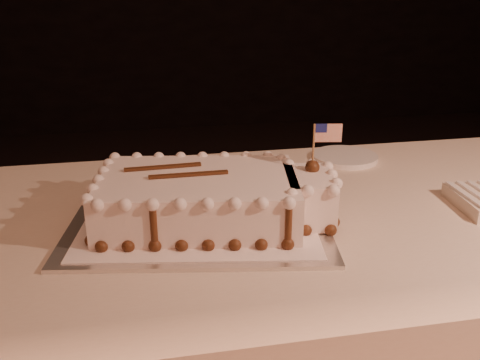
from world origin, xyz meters
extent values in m
cube|color=silver|center=(-0.13, 0.58, 0.75)|extent=(0.54, 0.44, 0.01)
cube|color=white|center=(-0.13, 0.58, 0.76)|extent=(0.49, 0.40, 0.00)
cube|color=white|center=(-0.13, 0.58, 0.80)|extent=(0.40, 0.30, 0.09)
cube|color=white|center=(0.08, 0.55, 0.80)|extent=(0.11, 0.15, 0.09)
sphere|color=#532B14|center=(-0.31, 0.49, 0.77)|extent=(0.02, 0.02, 0.02)
sphere|color=#532B14|center=(-0.26, 0.48, 0.77)|extent=(0.02, 0.02, 0.02)
sphere|color=#532B14|center=(-0.22, 0.47, 0.77)|extent=(0.02, 0.02, 0.02)
sphere|color=#532B14|center=(-0.17, 0.46, 0.77)|extent=(0.02, 0.02, 0.02)
sphere|color=#532B14|center=(-0.13, 0.46, 0.77)|extent=(0.02, 0.02, 0.02)
sphere|color=#532B14|center=(-0.08, 0.45, 0.77)|extent=(0.02, 0.02, 0.02)
sphere|color=#532B14|center=(-0.04, 0.44, 0.77)|extent=(0.02, 0.02, 0.02)
sphere|color=#532B14|center=(0.01, 0.43, 0.77)|extent=(0.02, 0.02, 0.02)
sphere|color=#532B14|center=(0.02, 0.47, 0.77)|extent=(0.02, 0.02, 0.02)
sphere|color=#532B14|center=(0.05, 0.48, 0.77)|extent=(0.02, 0.02, 0.02)
sphere|color=#532B14|center=(0.10, 0.47, 0.77)|extent=(0.02, 0.02, 0.02)
sphere|color=#532B14|center=(0.12, 0.50, 0.77)|extent=(0.02, 0.02, 0.02)
sphere|color=#532B14|center=(0.12, 0.55, 0.77)|extent=(0.02, 0.02, 0.02)
sphere|color=#532B14|center=(0.13, 0.59, 0.77)|extent=(0.02, 0.02, 0.02)
sphere|color=#532B14|center=(0.10, 0.61, 0.77)|extent=(0.02, 0.02, 0.02)
sphere|color=#532B14|center=(0.06, 0.62, 0.77)|extent=(0.02, 0.02, 0.02)
sphere|color=#532B14|center=(0.05, 0.65, 0.77)|extent=(0.02, 0.02, 0.02)
sphere|color=#532B14|center=(0.03, 0.68, 0.77)|extent=(0.02, 0.02, 0.02)
sphere|color=#532B14|center=(-0.01, 0.69, 0.77)|extent=(0.02, 0.02, 0.02)
sphere|color=#532B14|center=(-0.06, 0.69, 0.77)|extent=(0.02, 0.02, 0.02)
sphere|color=#532B14|center=(-0.10, 0.70, 0.77)|extent=(0.02, 0.02, 0.02)
sphere|color=#532B14|center=(-0.15, 0.71, 0.77)|extent=(0.02, 0.02, 0.02)
sphere|color=#532B14|center=(-0.19, 0.72, 0.77)|extent=(0.02, 0.02, 0.02)
sphere|color=#532B14|center=(-0.24, 0.72, 0.77)|extent=(0.02, 0.02, 0.02)
sphere|color=#532B14|center=(-0.28, 0.73, 0.77)|extent=(0.02, 0.02, 0.02)
sphere|color=#532B14|center=(-0.29, 0.69, 0.77)|extent=(0.02, 0.02, 0.02)
sphere|color=#532B14|center=(-0.30, 0.65, 0.77)|extent=(0.02, 0.02, 0.02)
sphere|color=#532B14|center=(-0.31, 0.60, 0.77)|extent=(0.02, 0.02, 0.02)
sphere|color=#532B14|center=(-0.32, 0.56, 0.77)|extent=(0.02, 0.02, 0.02)
sphere|color=#532B14|center=(-0.32, 0.51, 0.77)|extent=(0.02, 0.02, 0.02)
sphere|color=white|center=(-0.31, 0.49, 0.84)|extent=(0.02, 0.02, 0.02)
sphere|color=white|center=(-0.26, 0.48, 0.84)|extent=(0.02, 0.02, 0.02)
sphere|color=white|center=(-0.22, 0.47, 0.84)|extent=(0.02, 0.02, 0.02)
sphere|color=white|center=(-0.17, 0.46, 0.84)|extent=(0.02, 0.02, 0.02)
sphere|color=white|center=(-0.13, 0.46, 0.84)|extent=(0.02, 0.02, 0.02)
sphere|color=white|center=(-0.08, 0.45, 0.84)|extent=(0.02, 0.02, 0.02)
sphere|color=white|center=(-0.04, 0.44, 0.84)|extent=(0.02, 0.02, 0.02)
sphere|color=white|center=(0.01, 0.43, 0.84)|extent=(0.02, 0.02, 0.02)
sphere|color=white|center=(0.02, 0.47, 0.84)|extent=(0.02, 0.02, 0.02)
sphere|color=white|center=(0.05, 0.48, 0.84)|extent=(0.02, 0.02, 0.02)
sphere|color=white|center=(0.10, 0.47, 0.84)|extent=(0.02, 0.02, 0.02)
sphere|color=white|center=(0.12, 0.50, 0.84)|extent=(0.02, 0.02, 0.02)
sphere|color=white|center=(0.12, 0.55, 0.84)|extent=(0.02, 0.02, 0.02)
sphere|color=white|center=(0.13, 0.59, 0.84)|extent=(0.02, 0.02, 0.02)
sphere|color=white|center=(0.10, 0.61, 0.84)|extent=(0.02, 0.02, 0.02)
sphere|color=white|center=(0.06, 0.62, 0.84)|extent=(0.02, 0.02, 0.02)
sphere|color=white|center=(0.05, 0.65, 0.84)|extent=(0.02, 0.02, 0.02)
sphere|color=white|center=(0.03, 0.68, 0.84)|extent=(0.02, 0.02, 0.02)
sphere|color=white|center=(-0.01, 0.69, 0.84)|extent=(0.02, 0.02, 0.02)
sphere|color=white|center=(-0.06, 0.69, 0.84)|extent=(0.02, 0.02, 0.02)
sphere|color=white|center=(-0.10, 0.70, 0.84)|extent=(0.02, 0.02, 0.02)
sphere|color=white|center=(-0.15, 0.71, 0.84)|extent=(0.02, 0.02, 0.02)
sphere|color=white|center=(-0.19, 0.72, 0.84)|extent=(0.02, 0.02, 0.02)
sphere|color=white|center=(-0.24, 0.72, 0.84)|extent=(0.02, 0.02, 0.02)
sphere|color=white|center=(-0.28, 0.73, 0.84)|extent=(0.02, 0.02, 0.02)
sphere|color=white|center=(-0.29, 0.69, 0.84)|extent=(0.02, 0.02, 0.02)
sphere|color=white|center=(-0.30, 0.65, 0.84)|extent=(0.02, 0.02, 0.02)
sphere|color=white|center=(-0.31, 0.60, 0.84)|extent=(0.02, 0.02, 0.02)
sphere|color=white|center=(-0.32, 0.56, 0.84)|extent=(0.02, 0.02, 0.02)
sphere|color=white|center=(-0.32, 0.51, 0.84)|extent=(0.02, 0.02, 0.02)
cylinder|color=#532B14|center=(-0.22, 0.47, 0.80)|extent=(0.01, 0.01, 0.08)
sphere|color=#532B14|center=(-0.22, 0.47, 0.77)|extent=(0.02, 0.02, 0.02)
cylinder|color=#532B14|center=(0.01, 0.43, 0.80)|extent=(0.01, 0.01, 0.08)
sphere|color=#532B14|center=(0.01, 0.43, 0.77)|extent=(0.02, 0.02, 0.02)
cylinder|color=#532B14|center=(0.12, 0.55, 0.80)|extent=(0.01, 0.01, 0.08)
sphere|color=#532B14|center=(0.12, 0.55, 0.77)|extent=(0.02, 0.02, 0.02)
cylinder|color=#532B14|center=(0.03, 0.68, 0.80)|extent=(0.01, 0.01, 0.08)
sphere|color=#532B14|center=(0.03, 0.68, 0.77)|extent=(0.02, 0.02, 0.02)
cylinder|color=#532B14|center=(-0.19, 0.72, 0.80)|extent=(0.01, 0.01, 0.08)
sphere|color=#532B14|center=(-0.19, 0.72, 0.77)|extent=(0.02, 0.02, 0.02)
cylinder|color=#532B14|center=(-0.31, 0.60, 0.80)|extent=(0.01, 0.01, 0.08)
sphere|color=#532B14|center=(-0.31, 0.60, 0.77)|extent=(0.02, 0.02, 0.02)
cube|color=#532B14|center=(-0.19, 0.63, 0.85)|extent=(0.15, 0.02, 0.01)
cube|color=#532B14|center=(-0.14, 0.58, 0.85)|extent=(0.15, 0.01, 0.01)
sphere|color=#532B14|center=(0.09, 0.57, 0.85)|extent=(0.03, 0.03, 0.03)
cylinder|color=#A97548|center=(0.09, 0.57, 0.89)|extent=(0.00, 0.00, 0.10)
cube|color=#F04C21|center=(0.12, 0.57, 0.92)|extent=(0.05, 0.01, 0.03)
cube|color=navy|center=(0.11, 0.57, 0.93)|extent=(0.02, 0.01, 0.02)
cube|color=white|center=(0.41, 0.54, 0.78)|extent=(0.01, 0.14, 0.01)
cube|color=white|center=(0.44, 0.54, 0.78)|extent=(0.01, 0.14, 0.01)
cylinder|color=white|center=(0.29, 0.89, 0.76)|extent=(0.17, 0.17, 0.01)
camera|label=1|loc=(-0.23, -0.35, 1.20)|focal=40.00mm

